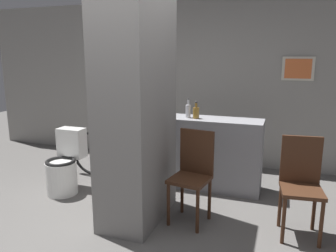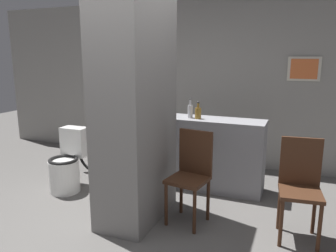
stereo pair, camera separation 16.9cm
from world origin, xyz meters
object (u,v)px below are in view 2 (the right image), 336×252
chair_near_pillar (191,172)px  bottle_tall (190,111)px  bicycle (127,156)px  chair_by_doorway (300,184)px  toilet (67,165)px

chair_near_pillar → bottle_tall: bottle_tall is taller
bicycle → bottle_tall: bottle_tall is taller
chair_by_doorway → bottle_tall: size_ratio=3.73×
bottle_tall → chair_near_pillar: bearing=-70.7°
chair_near_pillar → bicycle: 1.47m
toilet → chair_by_doorway: chair_by_doorway is taller
bottle_tall → bicycle: bearing=-173.5°
bicycle → chair_by_doorway: bearing=-17.5°
bicycle → bottle_tall: 1.14m
toilet → bottle_tall: bottle_tall is taller
chair_near_pillar → bottle_tall: bearing=118.0°
toilet → bicycle: (0.53, 0.64, 0.01)m
chair_near_pillar → bottle_tall: (-0.32, 0.90, 0.49)m
chair_by_doorway → bicycle: bearing=156.0°
chair_by_doorway → toilet: bearing=171.8°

